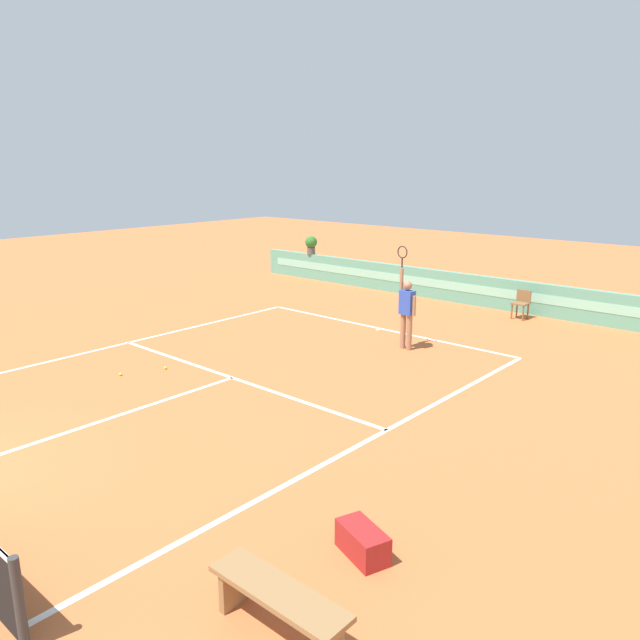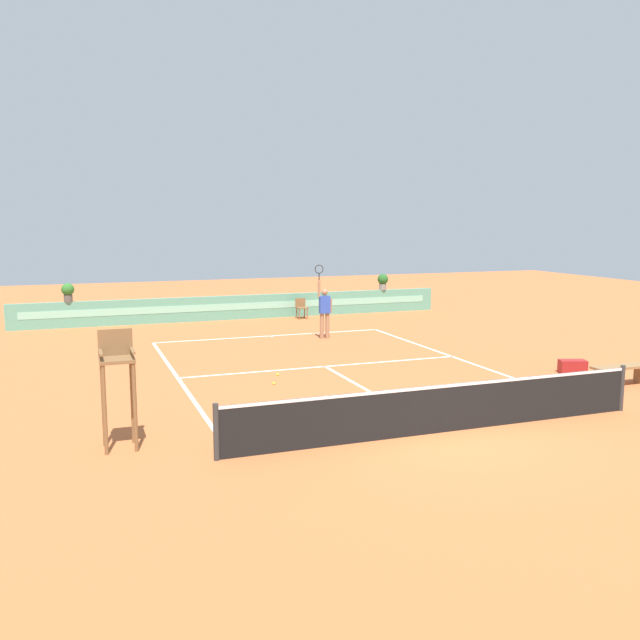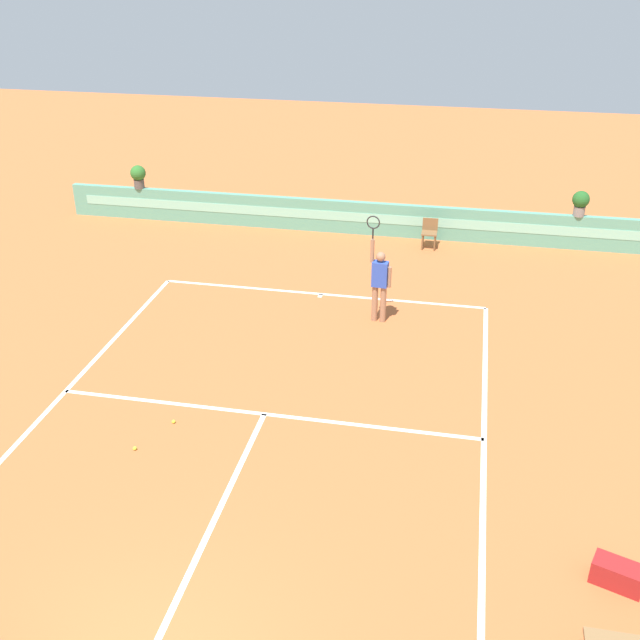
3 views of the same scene
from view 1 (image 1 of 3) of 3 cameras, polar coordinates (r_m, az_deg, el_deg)
ground_plane at (r=13.37m, az=-9.42°, el=-5.74°), size 60.00×60.00×0.00m
court_lines at (r=13.80m, az=-7.11°, el=-4.99°), size 8.32×11.94×0.01m
back_wall_barrier at (r=21.10m, az=12.88°, el=2.90°), size 18.00×0.21×1.00m
ball_kid_chair at (r=19.43m, az=18.13°, el=1.52°), size 0.44×0.44×0.85m
bench_courtside at (r=6.63m, az=-3.86°, el=-24.51°), size 1.60×0.44×0.51m
gear_bag at (r=7.77m, az=3.96°, el=-19.80°), size 0.78×0.58×0.36m
tennis_player at (r=15.41m, az=8.02°, el=1.08°), size 0.62×0.25×2.58m
tennis_ball_near_baseline at (r=14.29m, az=-17.98°, el=-4.80°), size 0.07×0.07×0.07m
tennis_ball_mid_court at (r=14.44m, az=-14.11°, el=-4.31°), size 0.07×0.07×0.07m
potted_plant_far_left at (r=24.83m, az=-0.83°, el=7.06°), size 0.48×0.48×0.72m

